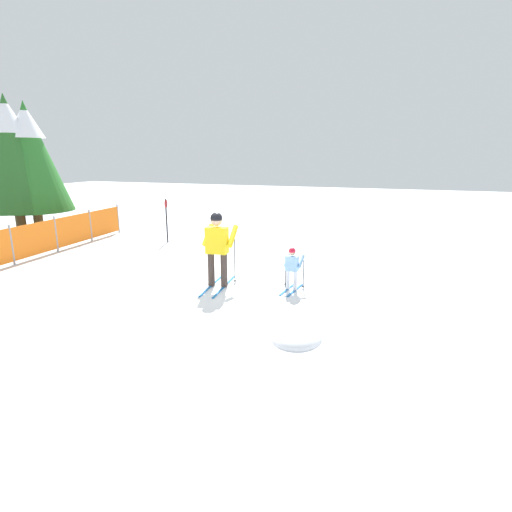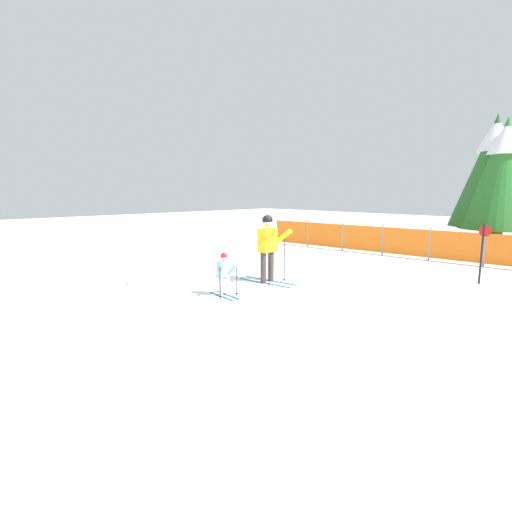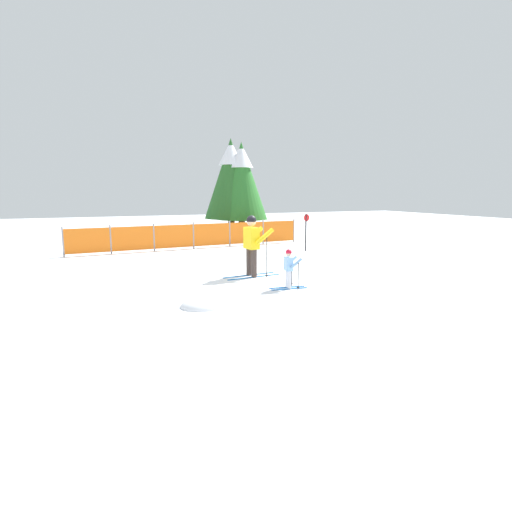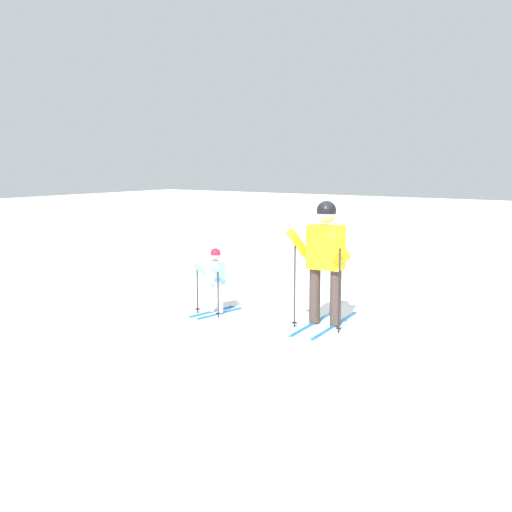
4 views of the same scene
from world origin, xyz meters
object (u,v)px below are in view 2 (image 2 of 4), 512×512
(trail_marker, at_px, (483,247))
(skier_child, at_px, (225,271))
(safety_fence, at_px, (383,240))
(conifer_far, at_px, (493,169))
(conifer_near, at_px, (503,172))
(skier_adult, at_px, (268,242))

(trail_marker, bearing_deg, skier_child, -123.09)
(safety_fence, distance_m, trail_marker, 4.63)
(safety_fence, height_order, conifer_far, conifer_far)
(conifer_far, bearing_deg, trail_marker, -74.74)
(conifer_far, relative_size, conifer_near, 1.04)
(skier_adult, height_order, skier_child, skier_adult)
(skier_adult, distance_m, conifer_far, 9.26)
(safety_fence, height_order, conifer_near, conifer_near)
(skier_child, xyz_separation_m, safety_fence, (-0.49, 7.71, -0.01))
(skier_adult, height_order, trail_marker, skier_adult)
(skier_adult, height_order, conifer_far, conifer_far)
(skier_child, xyz_separation_m, trail_marker, (3.47, 5.32, 0.36))
(safety_fence, relative_size, conifer_far, 2.00)
(skier_child, relative_size, conifer_near, 0.21)
(skier_adult, height_order, conifer_near, conifer_near)
(skier_child, xyz_separation_m, conifer_far, (2.09, 10.37, 2.47))
(skier_adult, relative_size, safety_fence, 0.17)
(safety_fence, bearing_deg, conifer_far, 45.96)
(conifer_near, distance_m, trail_marker, 5.19)
(skier_adult, relative_size, conifer_far, 0.35)
(skier_adult, bearing_deg, conifer_far, 68.31)
(conifer_far, distance_m, conifer_near, 0.56)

